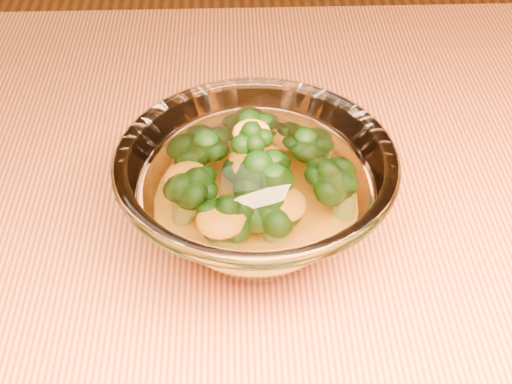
% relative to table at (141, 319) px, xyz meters
% --- Properties ---
extents(table, '(1.20, 0.80, 0.75)m').
position_rel_table_xyz_m(table, '(0.00, 0.00, 0.00)').
color(table, '#D1823E').
rests_on(table, ground).
extents(glass_bowl, '(0.21, 0.21, 0.09)m').
position_rel_table_xyz_m(glass_bowl, '(0.11, 0.00, 0.15)').
color(glass_bowl, white).
rests_on(glass_bowl, table).
extents(cheese_sauce, '(0.11, 0.11, 0.03)m').
position_rel_table_xyz_m(cheese_sauce, '(0.11, 0.00, 0.13)').
color(cheese_sauce, orange).
rests_on(cheese_sauce, glass_bowl).
extents(broccoli_heap, '(0.14, 0.14, 0.07)m').
position_rel_table_xyz_m(broccoli_heap, '(0.10, 0.01, 0.16)').
color(broccoli_heap, black).
rests_on(broccoli_heap, cheese_sauce).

